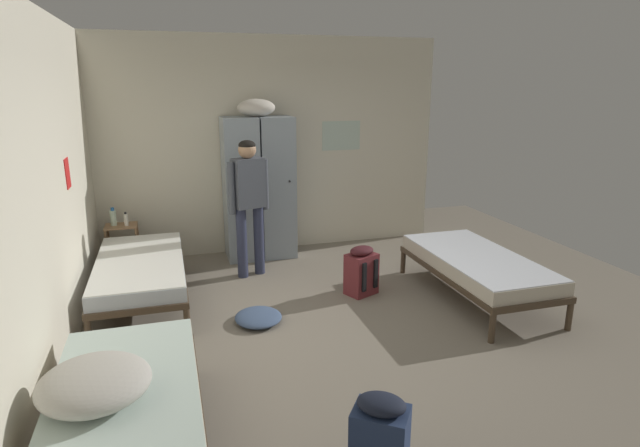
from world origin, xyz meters
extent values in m
plane|color=gray|center=(0.00, 0.00, 0.00)|extent=(8.02, 8.02, 0.00)
cube|color=beige|center=(0.00, 2.54, 1.43)|extent=(4.68, 0.06, 2.87)
cube|color=beige|center=(-2.31, 0.00, 1.43)|extent=(0.06, 5.01, 2.87)
cube|color=#B7CCBC|center=(0.98, 2.50, 1.55)|extent=(0.55, 0.01, 0.40)
cube|color=red|center=(-2.28, 0.88, 1.45)|extent=(0.01, 0.20, 0.28)
cube|color=#8C99A3|center=(-0.48, 2.23, 0.93)|extent=(0.44, 0.52, 1.85)
cylinder|color=black|center=(-0.36, 1.95, 1.05)|extent=(0.02, 0.03, 0.02)
cube|color=#8C99A3|center=(-0.02, 2.23, 0.93)|extent=(0.44, 0.52, 1.85)
cylinder|color=black|center=(0.10, 1.95, 1.05)|extent=(0.02, 0.03, 0.02)
ellipsoid|color=beige|center=(-0.25, 2.23, 1.96)|extent=(0.48, 0.36, 0.22)
cylinder|color=#99704C|center=(-2.15, 2.07, 0.28)|extent=(0.03, 0.03, 0.55)
cylinder|color=#99704C|center=(-1.80, 2.07, 0.28)|extent=(0.03, 0.03, 0.55)
cylinder|color=#99704C|center=(-2.15, 2.34, 0.28)|extent=(0.03, 0.03, 0.55)
cylinder|color=#99704C|center=(-1.80, 2.34, 0.28)|extent=(0.03, 0.03, 0.55)
cube|color=#99704C|center=(-1.98, 2.20, 0.19)|extent=(0.38, 0.30, 0.02)
cube|color=#99704C|center=(-1.98, 2.20, 0.56)|extent=(0.38, 0.30, 0.02)
cylinder|color=#473828|center=(-2.15, 0.13, 0.14)|extent=(0.06, 0.06, 0.28)
cylinder|color=#473828|center=(-1.31, 0.13, 0.14)|extent=(0.06, 0.06, 0.28)
cylinder|color=#473828|center=(-2.15, 1.97, 0.14)|extent=(0.06, 0.06, 0.28)
cylinder|color=#473828|center=(-1.31, 1.97, 0.14)|extent=(0.06, 0.06, 0.28)
cube|color=#473828|center=(-1.73, 1.05, 0.31)|extent=(0.90, 1.90, 0.06)
cube|color=silver|center=(-1.73, 1.05, 0.41)|extent=(0.87, 1.84, 0.14)
cube|color=white|center=(-1.73, 1.05, 0.49)|extent=(0.86, 1.82, 0.01)
cylinder|color=#473828|center=(2.15, 1.07, 0.14)|extent=(0.06, 0.06, 0.28)
cylinder|color=#473828|center=(1.31, 1.07, 0.14)|extent=(0.06, 0.06, 0.28)
cylinder|color=#473828|center=(2.15, -0.77, 0.14)|extent=(0.06, 0.06, 0.28)
cylinder|color=#473828|center=(1.31, -0.77, 0.14)|extent=(0.06, 0.06, 0.28)
cube|color=#473828|center=(1.73, 0.15, 0.31)|extent=(0.90, 1.90, 0.06)
cube|color=beige|center=(1.73, 0.15, 0.41)|extent=(0.87, 1.84, 0.14)
cube|color=silver|center=(1.73, 0.15, 0.49)|extent=(0.86, 1.82, 0.01)
cylinder|color=#473828|center=(-2.15, -0.53, 0.14)|extent=(0.06, 0.06, 0.28)
cylinder|color=#473828|center=(-1.31, -0.53, 0.14)|extent=(0.06, 0.06, 0.28)
cube|color=#473828|center=(-1.73, -1.45, 0.31)|extent=(0.90, 1.90, 0.06)
cube|color=beige|center=(-1.73, -1.45, 0.41)|extent=(0.87, 1.84, 0.14)
cube|color=silver|center=(-1.73, -1.45, 0.49)|extent=(0.86, 1.82, 0.01)
ellipsoid|color=#B7B2A8|center=(-1.87, -1.50, 0.61)|extent=(0.63, 0.61, 0.24)
cylinder|color=#2D334C|center=(-0.38, 1.57, 0.42)|extent=(0.12, 0.12, 0.85)
cylinder|color=#2D334C|center=(-0.59, 1.50, 0.42)|extent=(0.12, 0.12, 0.85)
cube|color=#474C56|center=(-0.49, 1.54, 1.14)|extent=(0.40, 0.30, 0.58)
cylinder|color=#474C56|center=(-0.28, 1.61, 1.10)|extent=(0.08, 0.08, 0.60)
cylinder|color=#474C56|center=(-0.69, 1.47, 1.10)|extent=(0.08, 0.08, 0.60)
sphere|color=tan|center=(-0.49, 1.54, 1.53)|extent=(0.21, 0.21, 0.21)
ellipsoid|color=black|center=(-0.49, 1.54, 1.58)|extent=(0.20, 0.20, 0.11)
cylinder|color=silver|center=(-2.06, 2.22, 0.66)|extent=(0.07, 0.07, 0.19)
cylinder|color=#2666B2|center=(-2.06, 2.22, 0.77)|extent=(0.04, 0.04, 0.04)
cylinder|color=white|center=(-1.91, 2.16, 0.64)|extent=(0.05, 0.05, 0.15)
cylinder|color=black|center=(-1.91, 2.16, 0.73)|extent=(0.03, 0.03, 0.03)
cube|color=maroon|center=(0.58, 0.61, 0.23)|extent=(0.39, 0.35, 0.46)
ellipsoid|color=#42191E|center=(0.52, 0.75, 0.15)|extent=(0.25, 0.17, 0.20)
ellipsoid|color=#42191E|center=(0.58, 0.61, 0.50)|extent=(0.35, 0.31, 0.10)
cube|color=black|center=(0.72, 0.53, 0.25)|extent=(0.06, 0.04, 0.32)
cube|color=black|center=(0.56, 0.46, 0.25)|extent=(0.06, 0.04, 0.32)
cube|color=navy|center=(-0.31, -2.01, 0.23)|extent=(0.40, 0.38, 0.46)
ellipsoid|color=black|center=(-0.31, -2.01, 0.50)|extent=(0.36, 0.34, 0.10)
cube|color=black|center=(-0.30, -1.85, 0.25)|extent=(0.05, 0.05, 0.32)
cube|color=black|center=(-0.16, -1.95, 0.25)|extent=(0.05, 0.05, 0.32)
ellipsoid|color=#42567A|center=(-0.63, 0.24, 0.05)|extent=(0.46, 0.49, 0.10)
camera|label=1|loc=(-1.38, -4.37, 2.28)|focal=29.02mm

